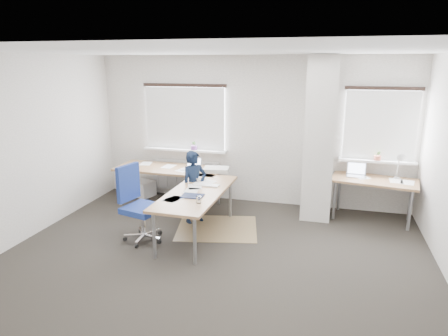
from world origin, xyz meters
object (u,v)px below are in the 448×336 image
(desk_side, at_px, (374,182))
(person, at_px, (194,187))
(desk_main, at_px, (184,180))
(task_chair, at_px, (141,220))

(desk_side, bearing_deg, person, -153.32)
(desk_main, distance_m, desk_side, 3.27)
(person, bearing_deg, task_chair, -170.63)
(task_chair, height_order, person, person)
(desk_main, height_order, person, person)
(task_chair, relative_size, person, 0.94)
(person, bearing_deg, desk_side, -32.61)
(desk_side, xyz_separation_m, person, (-2.95, -0.88, -0.06))
(desk_side, distance_m, person, 3.08)
(desk_main, bearing_deg, desk_side, 15.40)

